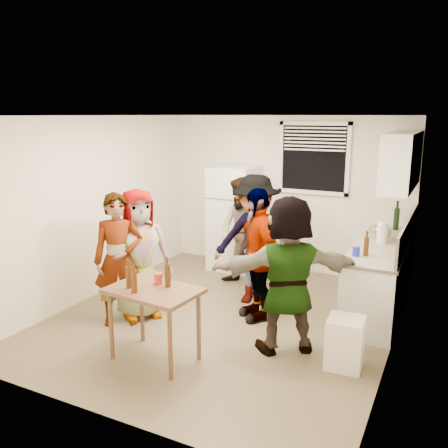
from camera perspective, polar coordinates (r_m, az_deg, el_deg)
The scene contains 23 objects.
room at distance 6.12m, azimuth 0.03°, elevation -11.21°, with size 4.00×4.50×2.50m, color white, non-canonical shape.
window at distance 7.51m, azimuth 10.74°, elevation 7.77°, with size 1.12×0.10×1.06m, color white, non-canonical shape.
refrigerator at distance 7.78m, azimuth 1.22°, elevation 0.70°, with size 0.70×0.70×1.70m, color white.
counter_lower at distance 6.54m, azimuth 18.27°, elevation -6.22°, with size 0.60×2.20×0.86m, color white.
countertop at distance 6.41m, azimuth 18.55°, elevation -2.41°, with size 0.64×2.22×0.04m, color #BDB29A.
backsplash at distance 6.33m, azimuth 21.23°, elevation -0.93°, with size 0.03×2.20×0.36m, color #B6B1A6.
upper_cabinets at distance 6.40m, azimuth 20.66°, elevation 7.18°, with size 0.34×1.60×0.70m, color white.
kettle at distance 6.63m, azimuth 18.42°, elevation -1.71°, with size 0.27×0.22×0.22m, color silver, non-canonical shape.
paper_towel at distance 6.41m, azimuth 18.40°, elevation -2.21°, with size 0.13×0.13×0.28m, color white.
wine_bottle at distance 7.22m, azimuth 19.93°, elevation -0.64°, with size 0.08×0.08×0.31m, color black.
beer_bottle_counter at distance 5.80m, azimuth 16.67°, elevation -3.67°, with size 0.06×0.06×0.22m, color #47230C.
blue_cup at distance 5.75m, azimuth 15.57°, elevation -3.73°, with size 0.09×0.09×0.11m, color #2228B6.
picture_frame at distance 6.75m, azimuth 20.94°, elevation -1.06°, with size 0.02×0.16×0.13m, color #F1C862.
trash_bin at distance 5.09m, azimuth 14.33°, elevation -13.79°, with size 0.35×0.35×0.52m, color white.
serving_table at distance 5.25m, azimuth -8.19°, elevation -15.72°, with size 0.92×0.62×0.78m, color brown, non-canonical shape.
beer_bottle_table at distance 4.96m, azimuth -6.75°, elevation -7.49°, with size 0.06×0.06×0.24m, color #47230C.
red_cup at distance 5.05m, azimuth -7.87°, elevation -7.14°, with size 0.09×0.09×0.12m, color #B13E1F.
guest_grey at distance 6.27m, azimuth -9.84°, elevation -10.77°, with size 0.80×1.64×0.52m, color gray.
guest_stripe at distance 6.11m, azimuth -12.17°, elevation -11.54°, with size 0.59×1.62×0.39m, color #141933.
guest_back_left at distance 7.14m, azimuth 2.31°, elevation -7.57°, with size 0.80×1.64×0.62m, color brown.
guest_back_right at distance 6.61m, azimuth 3.62°, elevation -9.34°, with size 1.13×1.76×0.65m, color #47474C.
guest_black at distance 6.15m, azimuth 3.89°, elevation -11.09°, with size 0.97×1.66×0.41m, color black.
guest_orange at distance 5.42m, azimuth 7.40°, elevation -14.67°, with size 1.59×1.72×0.51m, color #EAA453.
Camera 1 is at (2.47, -5.00, 2.52)m, focal length 38.00 mm.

